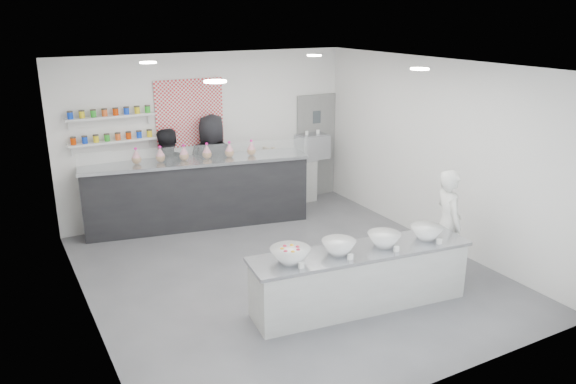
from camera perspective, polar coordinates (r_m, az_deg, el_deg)
The scene contains 26 objects.
floor at distance 8.38m, azimuth -0.14°, elevation -8.20°, with size 6.00×6.00×0.00m, color #515156.
ceiling at distance 7.55m, azimuth -0.16°, elevation 12.70°, with size 6.00×6.00×0.00m, color white.
back_wall at distance 10.49m, azimuth -8.05°, elevation 5.70°, with size 5.50×5.50×0.00m, color white.
left_wall at distance 7.01m, azimuth -20.30°, elevation -1.42°, with size 6.00×6.00×0.00m, color white.
right_wall at distance 9.42m, azimuth 14.74°, elevation 3.89°, with size 6.00×6.00×0.00m, color white.
back_door at distance 11.55m, azimuth 2.83°, elevation 4.70°, with size 0.88×0.04×2.10m, color gray.
pattern_panel at distance 10.26m, azimuth -9.95°, elevation 7.91°, with size 1.25×0.03×1.20m, color red.
jar_shelf_lower at distance 9.91m, azimuth -17.38°, elevation 4.93°, with size 1.45×0.22×0.04m, color silver.
jar_shelf_upper at distance 9.83m, azimuth -17.61°, elevation 7.32°, with size 1.45×0.22×0.04m, color silver.
preserve_jars at distance 9.83m, azimuth -17.51°, elevation 6.50°, with size 1.45×0.10×0.56m, color #D33600, non-canonical shape.
downlight_0 at distance 6.06m, azimuth -7.41°, elevation 11.08°, with size 0.24×0.24×0.02m, color white.
downlight_1 at distance 7.54m, azimuth 13.23°, elevation 12.08°, with size 0.24×0.24×0.02m, color white.
downlight_2 at distance 8.52m, azimuth -14.03°, elevation 12.64°, with size 0.24×0.24×0.02m, color white.
downlight_3 at distance 9.63m, azimuth 2.69°, elevation 13.69°, with size 0.24×0.24×0.02m, color white.
prep_counter at distance 7.39m, azimuth 7.35°, elevation -8.66°, with size 2.93×0.67×0.80m, color beige.
back_bar at distance 10.10m, azimuth -9.17°, elevation -0.07°, with size 3.93×0.72×1.22m, color black.
sneeze_guard at distance 9.56m, azimuth -9.09°, elevation 3.74°, with size 3.87×0.02×0.33m, color white.
espresso_ledge at distance 11.19m, azimuth 0.01°, elevation 1.01°, with size 1.17×0.37×0.87m, color beige.
espresso_machine at distance 11.28m, azimuth 2.47°, elevation 4.64°, with size 0.61×0.42×0.47m, color #93969E.
cup_stacks at distance 10.87m, azimuth -1.67°, elevation 3.68°, with size 0.24×0.24×0.30m, color tan, non-canonical shape.
prep_bowls at distance 7.18m, azimuth 7.50°, elevation -5.19°, with size 2.38×0.53×0.17m, color white, non-canonical shape.
label_cards at distance 6.86m, azimuth 10.55°, elevation -6.97°, with size 2.01×0.04×0.07m, color white, non-canonical shape.
cookie_bags at distance 9.90m, azimuth -9.38°, elevation 4.06°, with size 2.16×0.16×0.28m, color pink, non-canonical shape.
woman_prep at distance 8.32m, azimuth 15.92°, elevation -3.12°, with size 0.58×0.38×1.59m, color white.
staff_left at distance 10.11m, azimuth -12.20°, elevation 1.38°, with size 0.85×0.67×1.76m, color black.
staff_right at distance 10.36m, azimuth -7.62°, elevation 2.53°, with size 0.95×0.62×1.94m, color black.
Camera 1 is at (-3.60, -6.61, 3.69)m, focal length 35.00 mm.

